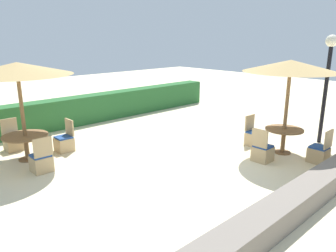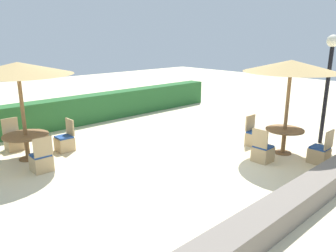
# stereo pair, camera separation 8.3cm
# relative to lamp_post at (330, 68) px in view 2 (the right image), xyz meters

# --- Properties ---
(ground_plane) EXTENTS (40.00, 40.00, 0.00)m
(ground_plane) POSITION_rel_lamp_post_xyz_m (-4.43, 1.74, -2.35)
(ground_plane) COLOR beige
(hedge_row) EXTENTS (13.00, 0.70, 1.06)m
(hedge_row) POSITION_rel_lamp_post_xyz_m (-4.43, 7.27, -1.82)
(hedge_row) COLOR #28602D
(hedge_row) RESTS_ON ground_plane
(stone_border) EXTENTS (10.00, 0.56, 0.47)m
(stone_border) POSITION_rel_lamp_post_xyz_m (-4.43, -1.52, -2.12)
(stone_border) COLOR slate
(stone_border) RESTS_ON ground_plane
(lamp_post) EXTENTS (0.36, 0.36, 3.32)m
(lamp_post) POSITION_rel_lamp_post_xyz_m (0.00, 0.00, 0.00)
(lamp_post) COLOR black
(lamp_post) RESTS_ON ground_plane
(parasol_front_right) EXTENTS (2.56, 2.56, 2.66)m
(parasol_front_right) POSITION_rel_lamp_post_xyz_m (-1.77, 0.32, 0.13)
(parasol_front_right) COLOR brown
(parasol_front_right) RESTS_ON ground_plane
(round_table_front_right) EXTENTS (1.06, 1.06, 0.72)m
(round_table_front_right) POSITION_rel_lamp_post_xyz_m (-1.77, 0.32, -1.78)
(round_table_front_right) COLOR brown
(round_table_front_right) RESTS_ON ground_plane
(patio_chair_front_right_south) EXTENTS (0.46, 0.46, 0.93)m
(patio_chair_front_right_south) POSITION_rel_lamp_post_xyz_m (-1.76, -0.72, -2.09)
(patio_chair_front_right_south) COLOR tan
(patio_chair_front_right_south) RESTS_ON ground_plane
(patio_chair_front_right_west) EXTENTS (0.46, 0.46, 0.93)m
(patio_chair_front_right_west) POSITION_rel_lamp_post_xyz_m (-2.79, 0.37, -2.09)
(patio_chair_front_right_west) COLOR tan
(patio_chair_front_right_west) RESTS_ON ground_plane
(patio_chair_front_right_north) EXTENTS (0.46, 0.46, 0.93)m
(patio_chair_front_right_north) POSITION_rel_lamp_post_xyz_m (-1.79, 1.26, -2.09)
(patio_chair_front_right_north) COLOR tan
(patio_chair_front_right_north) RESTS_ON ground_plane
(parasol_back_left) EXTENTS (2.79, 2.79, 2.64)m
(parasol_back_left) POSITION_rel_lamp_post_xyz_m (-7.38, 4.82, 0.12)
(parasol_back_left) COLOR brown
(parasol_back_left) RESTS_ON ground_plane
(round_table_back_left) EXTENTS (1.20, 1.20, 0.70)m
(round_table_back_left) POSITION_rel_lamp_post_xyz_m (-7.38, 4.82, -1.78)
(round_table_back_left) COLOR brown
(round_table_back_left) RESTS_ON ground_plane
(patio_chair_back_left_east) EXTENTS (0.46, 0.46, 0.93)m
(patio_chair_back_left_east) POSITION_rel_lamp_post_xyz_m (-6.31, 4.78, -2.09)
(patio_chair_back_left_east) COLOR tan
(patio_chair_back_left_east) RESTS_ON ground_plane
(patio_chair_back_left_south) EXTENTS (0.46, 0.46, 0.93)m
(patio_chair_back_left_south) POSITION_rel_lamp_post_xyz_m (-7.43, 3.75, -2.09)
(patio_chair_back_left_south) COLOR tan
(patio_chair_back_left_south) RESTS_ON ground_plane
(patio_chair_back_left_north) EXTENTS (0.46, 0.46, 0.93)m
(patio_chair_back_left_north) POSITION_rel_lamp_post_xyz_m (-7.38, 5.89, -2.09)
(patio_chair_back_left_north) COLOR tan
(patio_chair_back_left_north) RESTS_ON ground_plane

